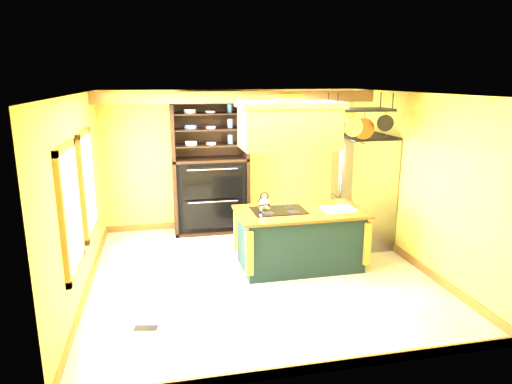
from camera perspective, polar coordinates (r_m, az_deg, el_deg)
name	(u,v)px	position (r m, az deg, el deg)	size (l,w,h in m)	color
floor	(260,274)	(7.09, 0.44, -10.17)	(5.00, 5.00, 0.00)	beige
ceiling	(260,94)	(6.47, 0.49, 12.19)	(5.00, 5.00, 0.00)	white
wall_back	(233,159)	(9.06, -2.93, 4.11)	(5.00, 0.02, 2.70)	#DAC750
wall_front	(317,249)	(4.35, 7.58, -7.07)	(5.00, 0.02, 2.70)	#DAC750
wall_left	(79,197)	(6.60, -21.24, -0.59)	(0.02, 5.00, 2.70)	#DAC750
wall_right	(415,180)	(7.58, 19.26, 1.38)	(0.02, 5.00, 2.70)	#DAC750
ceiling_beam	(239,97)	(8.14, -2.13, 11.78)	(5.00, 0.15, 0.20)	brown
window_near	(71,209)	(5.82, -22.14, -2.04)	(0.06, 1.06, 1.56)	brown
window_far	(88,184)	(7.16, -20.28, 1.00)	(0.06, 1.06, 1.56)	brown
kitchen_island	(299,238)	(7.23, 5.42, -5.74)	(1.98, 1.11, 1.11)	#13252D
range_hood	(289,124)	(6.78, 4.16, 8.48)	(1.50, 0.85, 0.80)	#BB832E
pot_rack	(359,116)	(7.16, 12.80, 9.28)	(1.02, 0.48, 0.72)	black
refrigerator	(362,193)	(8.28, 13.15, -0.13)	(0.83, 0.98, 1.92)	gray
hutch	(210,183)	(8.81, -5.72, 1.16)	(1.42, 0.64, 2.52)	black
floor_register	(146,328)	(5.85, -13.61, -16.17)	(0.28, 0.12, 0.01)	black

